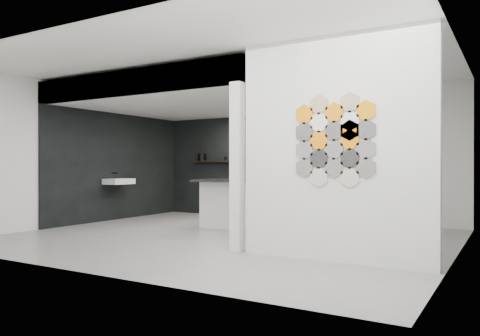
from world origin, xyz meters
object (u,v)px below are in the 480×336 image
Objects in this scene: partition_panel at (335,149)px; kettle at (297,156)px; kitchen_island at (243,203)px; bottle_dark at (238,157)px; glass_vase at (302,157)px; wall_basin at (119,181)px; glass_bowl at (302,158)px; utensil_cup at (225,158)px; stockpot at (202,157)px.

partition_panel is 14.60× the size of kettle.
bottle_dark is (-1.17, 1.80, 0.93)m from kitchen_island.
kitchen_island is at bearing -103.83° from glass_vase.
bottle_dark is (1.77, 2.07, 0.56)m from wall_basin.
partition_panel is 23.44× the size of glass_bowl.
kitchen_island is at bearing -103.83° from glass_bowl.
bottle_dark is 1.99× the size of utensil_cup.
kettle is at bearing 72.96° from kitchen_island.
partition_panel is at bearing -46.31° from bottle_dark.
kettle reaches higher than glass_bowl.
kitchen_island is (2.95, 0.26, -0.37)m from wall_basin.
partition_panel is 16.19× the size of bottle_dark.
kitchen_island is at bearing -39.23° from stockpot.
glass_bowl is at bearing 69.93° from kitchen_island.
glass_vase is at bearing 0.00° from stockpot.
utensil_cup is at bearing 55.55° from wall_basin.
wall_basin is (-5.46, 1.80, -0.55)m from partition_panel.
glass_bowl is at bearing 31.35° from wall_basin.
glass_bowl is at bearing 0.00° from bottle_dark.
glass_bowl reaches higher than wall_basin.
wall_basin is at bearing -131.51° from kettle.
wall_basin is 4.01m from glass_vase.
kettle is (0.34, 1.80, 0.92)m from kitchen_island.
glass_vase is at bearing 31.35° from wall_basin.
utensil_cup is at bearing 0.00° from stockpot.
stockpot reaches higher than wall_basin.
partition_panel is 5.35m from bottle_dark.
kettle is at bearing 180.00° from glass_vase.
kitchen_island reaches higher than utensil_cup.
bottle_dark reaches higher than utensil_cup.
partition_panel is 3.38m from kitchen_island.
glass_bowl is 1.97m from utensil_cup.
wall_basin is 2.78m from bottle_dark.
kettle is at bearing 180.00° from glass_bowl.
wall_basin is at bearing -124.45° from utensil_cup.
kettle is 0.10m from glass_vase.
kettle is at bearing 0.00° from utensil_cup.
glass_vase is 1.49× the size of utensil_cup.
stockpot is 1.04× the size of kettle.
stockpot is at bearing 180.00° from glass_vase.
stockpot is at bearing 140.72° from partition_panel.
utensil_cup is at bearing 180.00° from glass_bowl.
wall_basin is 4.00m from glass_bowl.
glass_vase reaches higher than glass_bowl.
kitchen_island is 2.52m from utensil_cup.
kitchen_island is 9.55× the size of kettle.
partition_panel is at bearing -44.25° from kettle.
bottle_dark reaches higher than glass_bowl.
wall_basin is 2.98m from kitchen_island.
kitchen_island is 2.05m from kettle.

